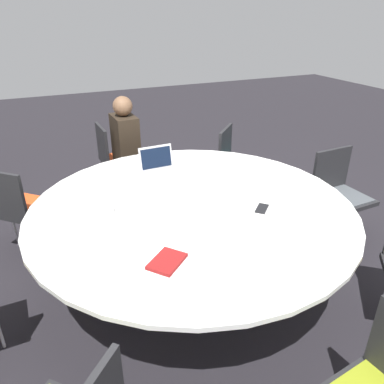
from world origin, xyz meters
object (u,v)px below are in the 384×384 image
object	(u,v)px
person_0	(127,144)
laptop	(159,166)
chair_7	(236,160)
coffee_cup	(108,208)
cell_phone	(262,208)
chair_6	(339,189)
spiral_notebook	(167,261)
chair_1	(18,204)
chair_0	(115,155)

from	to	relation	value
person_0	laptop	size ratio (longest dim) A/B	4.00
chair_7	coffee_cup	size ratio (longest dim) A/B	9.26
person_0	cell_phone	distance (m)	1.91
chair_7	cell_phone	bearing A→B (deg)	20.80
chair_6	spiral_notebook	bearing A→B (deg)	17.19
cell_phone	person_0	bearing A→B (deg)	14.01
chair_7	laptop	world-z (taller)	laptop
laptop	coffee_cup	bearing A→B (deg)	-138.20
chair_7	cell_phone	world-z (taller)	chair_7
chair_7	spiral_notebook	distance (m)	2.24
chair_6	chair_7	world-z (taller)	same
spiral_notebook	person_0	bearing A→B (deg)	-9.23
chair_1	chair_7	world-z (taller)	same
chair_1	cell_phone	world-z (taller)	chair_1
chair_0	chair_1	xyz separation A→B (m)	(-0.82, 1.02, 0.00)
chair_0	person_0	world-z (taller)	person_0
chair_1	cell_phone	distance (m)	2.04
cell_phone	chair_7	bearing A→B (deg)	-23.65
chair_7	spiral_notebook	size ratio (longest dim) A/B	3.29
coffee_cup	chair_0	bearing A→B (deg)	-14.09
spiral_notebook	laptop	bearing A→B (deg)	-17.27
laptop	coffee_cup	xyz separation A→B (m)	(-0.53, 0.55, -0.01)
laptop	cell_phone	distance (m)	1.00
chair_0	chair_6	world-z (taller)	same
chair_1	coffee_cup	size ratio (longest dim) A/B	9.26
chair_6	chair_7	bearing A→B (deg)	-66.07
chair_1	coffee_cup	distance (m)	1.12
coffee_cup	chair_6	bearing A→B (deg)	-89.23
chair_6	person_0	bearing A→B (deg)	-45.43
person_0	coffee_cup	xyz separation A→B (m)	(-1.49, 0.52, 0.09)
spiral_notebook	coffee_cup	world-z (taller)	coffee_cup
laptop	cell_phone	xyz separation A→B (m)	(-0.89, -0.44, -0.05)
person_0	coffee_cup	size ratio (longest dim) A/B	13.10
coffee_cup	cell_phone	size ratio (longest dim) A/B	0.61
chair_1	chair_0	bearing A→B (deg)	82.41
coffee_cup	cell_phone	xyz separation A→B (m)	(-0.37, -0.99, -0.04)
chair_6	cell_phone	size ratio (longest dim) A/B	5.65
chair_7	coffee_cup	world-z (taller)	chair_7
laptop	person_0	bearing A→B (deg)	89.12
chair_1	chair_7	bearing A→B (deg)	47.12
chair_6	laptop	world-z (taller)	laptop
person_0	laptop	xyz separation A→B (m)	(-0.96, -0.02, 0.10)
chair_1	laptop	distance (m)	1.23
chair_0	laptop	world-z (taller)	laptop
coffee_cup	laptop	bearing A→B (deg)	-46.04
chair_6	laptop	xyz separation A→B (m)	(0.50, 1.56, 0.29)
laptop	chair_6	bearing A→B (deg)	-19.86
coffee_cup	cell_phone	distance (m)	1.05
spiral_notebook	chair_1	bearing A→B (deg)	25.92
spiral_notebook	coffee_cup	size ratio (longest dim) A/B	2.82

